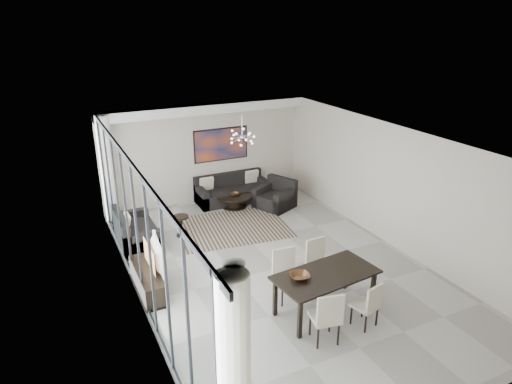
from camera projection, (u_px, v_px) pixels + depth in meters
room_shell at (298, 204)px, 9.70m from camera, size 6.00×9.00×2.90m
window_wall at (142, 233)px, 8.34m from camera, size 0.37×8.95×2.90m
soffit at (205, 109)px, 12.64m from camera, size 5.98×0.40×0.26m
painting at (221, 145)px, 13.39m from camera, size 1.68×0.04×0.98m
chandelier at (242, 137)px, 11.40m from camera, size 0.66×0.66×0.71m
rug at (232, 227)px, 11.96m from camera, size 3.05×2.48×0.01m
coffee_table at (234, 200)px, 13.17m from camera, size 1.03×1.03×0.36m
bowl_coffee at (235, 194)px, 13.08m from camera, size 0.31×0.31×0.08m
sofa_main at (232, 192)px, 13.62m from camera, size 2.15×0.88×0.78m
loveseat at (135, 233)px, 11.03m from camera, size 0.90×1.59×0.80m
armchair at (276, 198)px, 13.15m from camera, size 1.24×1.26×0.82m
side_table at (181, 223)px, 11.38m from camera, size 0.39×0.39×0.54m
tv_console at (148, 280)px, 9.13m from camera, size 0.42×1.51×0.47m
television at (154, 255)px, 9.02m from camera, size 0.23×1.04×0.60m
dining_table at (326, 278)px, 8.33m from camera, size 2.01×1.16×0.80m
dining_chair_sw at (327, 315)px, 7.52m from camera, size 0.55×0.55×1.01m
dining_chair_se at (369, 303)px, 7.96m from camera, size 0.49×0.49×0.88m
dining_chair_nw at (286, 270)px, 8.81m from camera, size 0.51×0.51×1.02m
dining_chair_ne at (318, 259)px, 9.28m from camera, size 0.48×0.48×0.99m
bowl_dining at (300, 276)px, 8.13m from camera, size 0.41×0.41×0.09m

